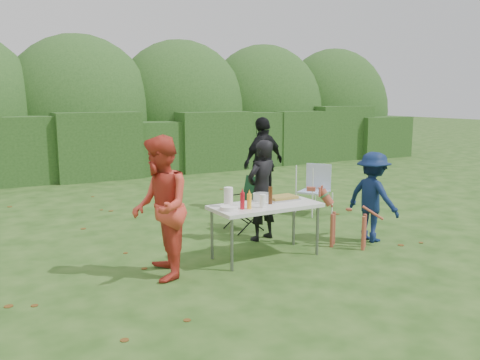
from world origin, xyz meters
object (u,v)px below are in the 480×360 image
folding_table (266,208)px  person_red_jacket (160,208)px  lawn_chair (314,189)px  person_black_puffy (263,163)px  dog (349,219)px  ketchup_bottle (242,201)px  beer_bottle (270,195)px  mustard_bottle (249,201)px  child (373,197)px  paper_towel_roll (228,197)px  camping_chair (244,204)px  person_cook (262,190)px

folding_table → person_red_jacket: 1.55m
folding_table → lawn_chair: lawn_chair is taller
person_black_puffy → dog: size_ratio=1.99×
ketchup_bottle → beer_bottle: size_ratio=0.92×
lawn_chair → person_red_jacket: bearing=-6.3°
ketchup_bottle → mustard_bottle: bearing=-19.9°
folding_table → ketchup_bottle: (-0.42, -0.10, 0.16)m
child → paper_towel_roll: size_ratio=5.26×
person_black_puffy → camping_chair: size_ratio=2.03×
camping_chair → lawn_chair: bearing=-174.7°
mustard_bottle → paper_towel_roll: 0.31m
person_black_puffy → person_cook: bearing=40.8°
child → mustard_bottle: size_ratio=6.84×
camping_chair → paper_towel_roll: size_ratio=3.40×
person_black_puffy → dog: person_black_puffy is taller
person_red_jacket → lawn_chair: (3.73, 1.80, -0.41)m
child → camping_chair: child is taller
child → camping_chair: size_ratio=1.55×
camping_chair → person_red_jacket: bearing=29.5°
person_black_puffy → beer_bottle: person_black_puffy is taller
lawn_chair → mustard_bottle: 3.17m
folding_table → ketchup_bottle: ketchup_bottle is taller
camping_chair → paper_towel_roll: paper_towel_roll is taller
lawn_chair → beer_bottle: bearing=7.4°
camping_chair → beer_bottle: bearing=68.2°
person_red_jacket → ketchup_bottle: person_red_jacket is taller
dog → camping_chair: camping_chair is taller
folding_table → beer_bottle: (0.07, -0.01, 0.17)m
person_cook → camping_chair: size_ratio=1.75×
folding_table → person_red_jacket: person_red_jacket is taller
folding_table → beer_bottle: bearing=-6.8°
lawn_chair → folding_table: bearing=6.4°
camping_chair → beer_bottle: (-0.39, -1.39, 0.42)m
ketchup_bottle → beer_bottle: 0.50m
beer_bottle → paper_towel_roll: 0.59m
folding_table → lawn_chair: (2.20, 1.74, -0.22)m
person_red_jacket → lawn_chair: size_ratio=1.87×
person_black_puffy → mustard_bottle: person_black_puffy is taller
person_red_jacket → child: size_ratio=1.27×
lawn_chair → ketchup_bottle: ketchup_bottle is taller
person_red_jacket → mustard_bottle: (1.20, -0.07, -0.03)m
beer_bottle → paper_towel_roll: paper_towel_roll is taller
ketchup_bottle → paper_towel_roll: bearing=109.5°
folding_table → person_black_puffy: size_ratio=0.83×
camping_chair → folding_table: bearing=65.4°
person_red_jacket → child: 3.39m
ketchup_bottle → folding_table: bearing=12.8°
dog → person_black_puffy: bearing=-48.1°
dog → beer_bottle: bearing=39.1°
beer_bottle → ketchup_bottle: bearing=-170.0°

